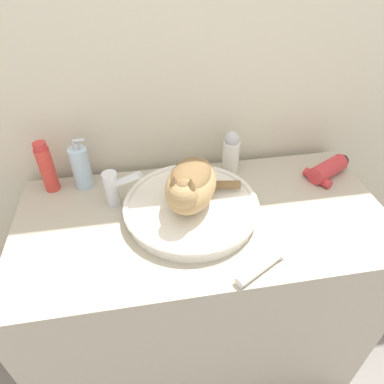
{
  "coord_description": "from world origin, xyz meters",
  "views": [
    {
      "loc": [
        -0.17,
        -0.5,
        1.6
      ],
      "look_at": [
        -0.04,
        0.3,
        0.95
      ],
      "focal_mm": 32.0,
      "sensor_mm": 36.0,
      "label": 1
    }
  ],
  "objects_px": {
    "shampoo_bottle_tall": "(47,168)",
    "soap_pump_bottle": "(81,167)",
    "cat": "(191,184)",
    "cream_tube": "(261,267)",
    "hair_dryer": "(327,170)",
    "lotion_bottle_white": "(231,152)",
    "faucet": "(114,186)"
  },
  "relations": [
    {
      "from": "shampoo_bottle_tall",
      "to": "soap_pump_bottle",
      "type": "relative_size",
      "value": 0.99
    },
    {
      "from": "shampoo_bottle_tall",
      "to": "cat",
      "type": "bearing_deg",
      "value": -25.64
    },
    {
      "from": "cat",
      "to": "cream_tube",
      "type": "distance_m",
      "value": 0.31
    },
    {
      "from": "shampoo_bottle_tall",
      "to": "hair_dryer",
      "type": "bearing_deg",
      "value": -5.54
    },
    {
      "from": "cream_tube",
      "to": "soap_pump_bottle",
      "type": "bearing_deg",
      "value": 136.71
    },
    {
      "from": "lotion_bottle_white",
      "to": "faucet",
      "type": "bearing_deg",
      "value": -163.85
    },
    {
      "from": "shampoo_bottle_tall",
      "to": "hair_dryer",
      "type": "relative_size",
      "value": 1.01
    },
    {
      "from": "cat",
      "to": "hair_dryer",
      "type": "height_order",
      "value": "cat"
    },
    {
      "from": "faucet",
      "to": "cream_tube",
      "type": "relative_size",
      "value": 0.9
    },
    {
      "from": "shampoo_bottle_tall",
      "to": "cream_tube",
      "type": "height_order",
      "value": "shampoo_bottle_tall"
    },
    {
      "from": "hair_dryer",
      "to": "lotion_bottle_white",
      "type": "bearing_deg",
      "value": 136.65
    },
    {
      "from": "lotion_bottle_white",
      "to": "shampoo_bottle_tall",
      "type": "distance_m",
      "value": 0.65
    },
    {
      "from": "cream_tube",
      "to": "lotion_bottle_white",
      "type": "bearing_deg",
      "value": 85.67
    },
    {
      "from": "shampoo_bottle_tall",
      "to": "soap_pump_bottle",
      "type": "distance_m",
      "value": 0.11
    },
    {
      "from": "soap_pump_bottle",
      "to": "hair_dryer",
      "type": "height_order",
      "value": "soap_pump_bottle"
    },
    {
      "from": "soap_pump_bottle",
      "to": "hair_dryer",
      "type": "xyz_separation_m",
      "value": [
        0.88,
        -0.1,
        -0.05
      ]
    },
    {
      "from": "soap_pump_bottle",
      "to": "lotion_bottle_white",
      "type": "bearing_deg",
      "value": -0.0
    },
    {
      "from": "cat",
      "to": "soap_pump_bottle",
      "type": "distance_m",
      "value": 0.42
    },
    {
      "from": "faucet",
      "to": "lotion_bottle_white",
      "type": "xyz_separation_m",
      "value": [
        0.42,
        0.12,
        0.01
      ]
    },
    {
      "from": "cat",
      "to": "lotion_bottle_white",
      "type": "distance_m",
      "value": 0.29
    },
    {
      "from": "cream_tube",
      "to": "hair_dryer",
      "type": "relative_size",
      "value": 0.88
    },
    {
      "from": "cat",
      "to": "soap_pump_bottle",
      "type": "bearing_deg",
      "value": -99.16
    },
    {
      "from": "soap_pump_bottle",
      "to": "shampoo_bottle_tall",
      "type": "bearing_deg",
      "value": 180.0
    },
    {
      "from": "lotion_bottle_white",
      "to": "hair_dryer",
      "type": "height_order",
      "value": "lotion_bottle_white"
    },
    {
      "from": "faucet",
      "to": "soap_pump_bottle",
      "type": "relative_size",
      "value": 0.77
    },
    {
      "from": "lotion_bottle_white",
      "to": "shampoo_bottle_tall",
      "type": "xyz_separation_m",
      "value": [
        -0.65,
        0.0,
        0.01
      ]
    },
    {
      "from": "cat",
      "to": "lotion_bottle_white",
      "type": "bearing_deg",
      "value": 162.98
    },
    {
      "from": "soap_pump_bottle",
      "to": "faucet",
      "type": "bearing_deg",
      "value": -47.18
    },
    {
      "from": "hair_dryer",
      "to": "soap_pump_bottle",
      "type": "bearing_deg",
      "value": 146.07
    },
    {
      "from": "cat",
      "to": "lotion_bottle_white",
      "type": "relative_size",
      "value": 1.73
    },
    {
      "from": "cat",
      "to": "faucet",
      "type": "bearing_deg",
      "value": -89.55
    },
    {
      "from": "hair_dryer",
      "to": "cat",
      "type": "bearing_deg",
      "value": 165.58
    }
  ]
}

